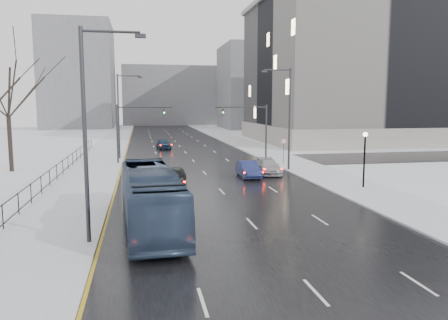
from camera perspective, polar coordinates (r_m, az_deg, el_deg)
road at (r=61.33m, az=-5.26°, el=1.19°), size 16.00×150.00×0.04m
cross_road at (r=49.49m, az=-3.90°, el=-0.28°), size 130.00×10.00×0.04m
sidewalk_left at (r=61.22m, az=-15.09°, el=1.01°), size 5.00×150.00×0.16m
sidewalk_right at (r=63.21m, az=4.26°, el=1.44°), size 5.00×150.00×0.16m
park_strip at (r=62.66m, az=-23.78°, el=0.76°), size 14.00×150.00×0.12m
tree_park_e at (r=46.83m, az=-25.95°, el=-1.47°), size 9.45×9.45×13.50m
iron_fence at (r=32.02m, az=-23.51°, el=-3.48°), size 0.06×70.00×1.30m
streetlight_r_mid at (r=43.07m, az=8.27°, el=6.00°), size 2.95×0.25×10.00m
streetlight_l_near at (r=20.84m, az=-17.14°, el=4.35°), size 2.95×0.25×10.00m
streetlight_l_far at (r=52.75m, az=-13.38°, el=6.12°), size 2.95×0.25×10.00m
lamppost_r_mid at (r=35.23m, az=17.90°, el=1.06°), size 0.36×0.36×4.28m
mast_signal_right at (r=50.52m, az=4.37°, el=4.53°), size 6.10×0.33×6.50m
mast_signal_left at (r=48.78m, az=-12.54°, el=4.28°), size 6.10×0.33×6.50m
no_uturn_sign at (r=47.37m, az=7.80°, el=2.11°), size 0.60×0.06×2.70m
civic_building at (r=83.53m, az=18.80°, el=10.16°), size 41.00×31.00×24.80m
bldg_far_right at (r=120.64m, az=5.57°, el=9.44°), size 24.00×20.00×22.00m
bldg_far_left at (r=126.94m, az=-18.41°, el=10.35°), size 18.00×22.00×28.00m
bldg_far_center at (r=141.06m, az=-6.88°, el=8.31°), size 30.00×18.00×18.00m
bus at (r=23.42m, az=-9.56°, el=-4.95°), size 3.36×11.65×3.21m
sedan_center_near at (r=34.90m, az=-6.45°, el=-2.22°), size 2.31×4.69×1.54m
sedan_right_near at (r=39.10m, az=3.19°, el=-1.21°), size 1.62×4.46×1.46m
sedan_right_far at (r=41.16m, az=5.81°, el=-0.87°), size 2.21×4.81×1.36m
sedan_center_far at (r=64.27m, az=-7.92°, el=2.10°), size 2.24×4.42×1.44m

